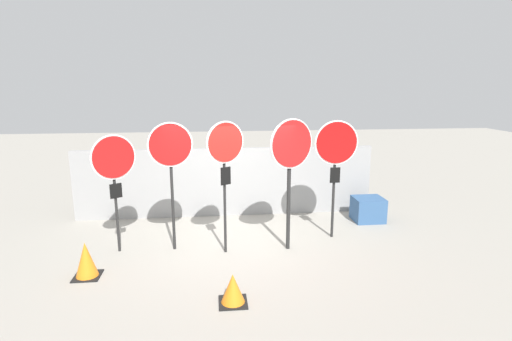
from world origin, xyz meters
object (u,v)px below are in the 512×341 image
stop_sign_2 (225,153)px  traffic_cone_0 (86,260)px  stop_sign_3 (291,156)px  stop_sign_4 (336,151)px  stop_sign_0 (114,165)px  stop_sign_1 (171,154)px  storage_crate (368,209)px  traffic_cone_1 (233,289)px

stop_sign_2 → traffic_cone_0: bearing=167.7°
stop_sign_3 → stop_sign_4: stop_sign_3 is taller
stop_sign_0 → traffic_cone_0: (-0.34, -1.01, -1.45)m
stop_sign_1 → storage_crate: stop_sign_1 is taller
traffic_cone_0 → storage_crate: traffic_cone_0 is taller
traffic_cone_1 → storage_crate: (3.45, 3.36, 0.06)m
stop_sign_0 → traffic_cone_0: 1.80m
stop_sign_1 → traffic_cone_1: size_ratio=5.42×
stop_sign_0 → stop_sign_1: stop_sign_1 is taller
stop_sign_3 → traffic_cone_0: 4.09m
stop_sign_4 → traffic_cone_0: bearing=-166.0°
traffic_cone_1 → stop_sign_1: bearing=116.4°
stop_sign_0 → stop_sign_1: bearing=-34.1°
storage_crate → stop_sign_1: bearing=-164.4°
stop_sign_2 → storage_crate: size_ratio=3.69×
stop_sign_3 → storage_crate: stop_sign_3 is taller
stop_sign_2 → traffic_cone_1: stop_sign_2 is taller
stop_sign_1 → stop_sign_2: size_ratio=0.99×
stop_sign_0 → traffic_cone_1: bearing=-78.1°
stop_sign_0 → traffic_cone_1: 3.37m
stop_sign_2 → storage_crate: (3.47, 1.51, -1.70)m
traffic_cone_0 → traffic_cone_1: traffic_cone_0 is taller
traffic_cone_0 → stop_sign_1: bearing=35.2°
storage_crate → traffic_cone_1: bearing=-135.7°
stop_sign_0 → stop_sign_2: stop_sign_2 is taller
stop_sign_0 → stop_sign_3: 3.36m
stop_sign_2 → traffic_cone_0: (-2.43, -0.73, -1.68)m
stop_sign_0 → traffic_cone_1: stop_sign_0 is taller
traffic_cone_0 → stop_sign_3: bearing=11.7°
stop_sign_2 → stop_sign_0: bearing=143.3°
stop_sign_2 → traffic_cone_0: size_ratio=4.16×
stop_sign_1 → storage_crate: size_ratio=3.64×
stop_sign_0 → traffic_cone_1: (2.11, -2.13, -1.53)m
stop_sign_3 → traffic_cone_0: (-3.68, -0.76, -1.61)m
stop_sign_0 → traffic_cone_0: stop_sign_0 is taller
stop_sign_2 → stop_sign_4: (2.30, 0.54, -0.09)m
stop_sign_0 → storage_crate: 5.89m
traffic_cone_0 → traffic_cone_1: bearing=-24.5°
stop_sign_3 → storage_crate: size_ratio=3.73×
stop_sign_3 → stop_sign_1: bearing=149.3°
traffic_cone_1 → storage_crate: bearing=44.3°
stop_sign_0 → stop_sign_2: size_ratio=0.90×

